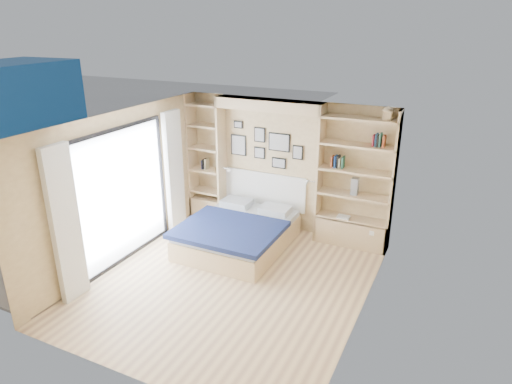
% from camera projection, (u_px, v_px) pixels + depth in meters
% --- Properties ---
extents(ground, '(4.50, 4.50, 0.00)m').
position_uv_depth(ground, '(231.00, 282.00, 7.08)').
color(ground, beige).
rests_on(ground, ground).
extents(room_shell, '(4.50, 4.50, 4.50)m').
position_uv_depth(room_shell, '(251.00, 184.00, 8.13)').
color(room_shell, tan).
rests_on(room_shell, ground).
extents(bed, '(1.71, 2.16, 1.07)m').
position_uv_depth(bed, '(239.00, 232.00, 8.13)').
color(bed, tan).
rests_on(bed, ground).
extents(photo_gallery, '(1.48, 0.02, 0.82)m').
position_uv_depth(photo_gallery, '(264.00, 145.00, 8.57)').
color(photo_gallery, black).
rests_on(photo_gallery, ground).
extents(reading_lamps, '(1.92, 0.12, 0.15)m').
position_uv_depth(reading_lamps, '(267.00, 175.00, 8.49)').
color(reading_lamps, silver).
rests_on(reading_lamps, ground).
extents(shelf_decor, '(3.60, 0.23, 2.03)m').
position_uv_depth(shelf_decor, '(343.00, 154.00, 7.78)').
color(shelf_decor, '#AC4622').
rests_on(shelf_decor, ground).
extents(deck, '(3.20, 4.00, 0.05)m').
position_uv_depth(deck, '(62.00, 238.00, 8.53)').
color(deck, '#675A4C').
rests_on(deck, ground).
extents(deck_chair, '(0.59, 0.81, 0.74)m').
position_uv_depth(deck_chair, '(117.00, 217.00, 8.57)').
color(deck_chair, tan).
rests_on(deck_chair, ground).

